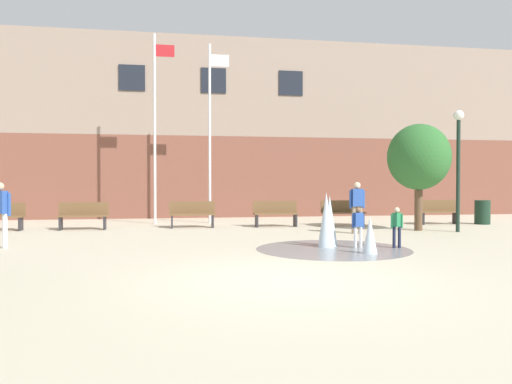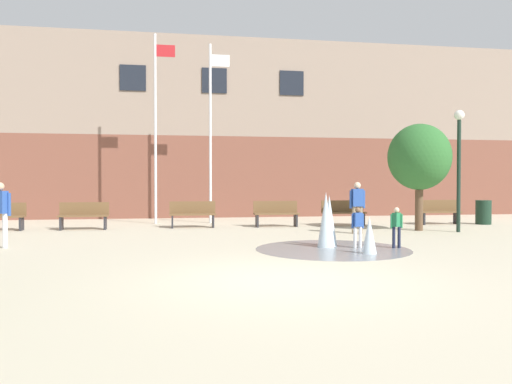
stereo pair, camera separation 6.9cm
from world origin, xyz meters
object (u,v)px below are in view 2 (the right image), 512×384
object	(u,v)px
park_bench_under_right_flagpole	(276,213)
adult_in_red	(357,203)
teen_by_trashcan	(0,209)
flagpole_right	(211,128)
trash_can	(483,212)
park_bench_under_left_flagpole	(84,215)
park_bench_center	(193,214)
street_tree_near_building	(419,157)
park_bench_far_right	(439,211)
flagpole_left	(156,123)
child_in_fountain	(397,224)
child_with_pink_shirt	(358,224)
lamp_post_right_lane	(459,152)
park_bench_near_trashcan	(343,212)

from	to	relation	value
park_bench_under_right_flagpole	adult_in_red	size ratio (longest dim) A/B	1.01
teen_by_trashcan	adult_in_red	xyz separation A→B (m)	(9.71, 1.81, 0.00)
flagpole_right	trash_can	size ratio (longest dim) A/B	7.67
park_bench_under_left_flagpole	park_bench_center	size ratio (longest dim) A/B	1.00
teen_by_trashcan	street_tree_near_building	xyz separation A→B (m)	(12.04, 2.38, 1.46)
park_bench_under_left_flagpole	teen_by_trashcan	bearing A→B (deg)	-104.49
park_bench_under_right_flagpole	park_bench_far_right	world-z (taller)	same
park_bench_under_right_flagpole	flagpole_left	bearing A→B (deg)	154.92
teen_by_trashcan	flagpole_left	xyz separation A→B (m)	(3.48, 6.52, 2.90)
park_bench_center	child_in_fountain	size ratio (longest dim) A/B	1.62
teen_by_trashcan	street_tree_near_building	world-z (taller)	street_tree_near_building
park_bench_far_right	street_tree_near_building	xyz separation A→B (m)	(-1.91, -2.13, 1.91)
child_with_pink_shirt	child_in_fountain	bearing A→B (deg)	156.29
park_bench_far_right	flagpole_right	size ratio (longest dim) A/B	0.23
park_bench_under_left_flagpole	adult_in_red	size ratio (longest dim) A/B	1.01
park_bench_under_left_flagpole	teen_by_trashcan	distance (m)	4.68
park_bench_under_left_flagpole	child_with_pink_shirt	bearing A→B (deg)	-38.76
park_bench_under_left_flagpole	trash_can	size ratio (longest dim) A/B	1.78
flagpole_right	teen_by_trashcan	bearing A→B (deg)	-130.52
park_bench_under_right_flagpole	flagpole_left	world-z (taller)	flagpole_left
park_bench_center	park_bench_far_right	bearing A→B (deg)	-0.91
park_bench_under_right_flagpole	flagpole_right	world-z (taller)	flagpole_right
park_bench_far_right	teen_by_trashcan	size ratio (longest dim) A/B	1.01
park_bench_under_right_flagpole	lamp_post_right_lane	xyz separation A→B (m)	(5.33, -2.80, 2.05)
park_bench_under_right_flagpole	trash_can	xyz separation A→B (m)	(7.89, -0.31, -0.03)
park_bench_far_right	child_in_fountain	distance (m)	7.57
park_bench_far_right	trash_can	world-z (taller)	park_bench_far_right
park_bench_near_trashcan	child_with_pink_shirt	world-z (taller)	child_with_pink_shirt
park_bench_center	child_with_pink_shirt	size ratio (longest dim) A/B	1.62
child_in_fountain	flagpole_right	xyz separation A→B (m)	(-3.84, 8.07, 3.11)
lamp_post_right_lane	teen_by_trashcan	bearing A→B (deg)	-172.46
park_bench_near_trashcan	child_in_fountain	bearing A→B (deg)	-97.79
child_with_pink_shirt	flagpole_left	distance (m)	9.90
park_bench_far_right	park_bench_under_right_flagpole	bearing A→B (deg)	179.75
park_bench_far_right	flagpole_right	xyz separation A→B (m)	(-8.38, 2.01, 3.21)
park_bench_near_trashcan	street_tree_near_building	xyz separation A→B (m)	(1.78, -2.26, 1.91)
teen_by_trashcan	park_bench_far_right	bearing A→B (deg)	-134.70
child_with_pink_shirt	park_bench_near_trashcan	bearing A→B (deg)	-119.40
flagpole_right	street_tree_near_building	xyz separation A→B (m)	(6.48, -4.14, -1.30)
adult_in_red	lamp_post_right_lane	bearing A→B (deg)	-3.03
child_with_pink_shirt	lamp_post_right_lane	xyz separation A→B (m)	(4.55, 3.11, 1.95)
park_bench_center	street_tree_near_building	xyz separation A→B (m)	(7.26, -2.28, 1.91)
teen_by_trashcan	lamp_post_right_lane	size ratio (longest dim) A/B	0.41
park_bench_near_trashcan	park_bench_center	bearing A→B (deg)	179.81
child_in_fountain	child_with_pink_shirt	xyz separation A→B (m)	(-0.91, 0.17, 0.00)
park_bench_far_right	flagpole_left	distance (m)	11.17
park_bench_near_trashcan	street_tree_near_building	size ratio (longest dim) A/B	0.46
child_with_pink_shirt	lamp_post_right_lane	size ratio (longest dim) A/B	0.25
park_bench_under_left_flagpole	flagpole_right	size ratio (longest dim) A/B	0.23
street_tree_near_building	park_bench_center	bearing A→B (deg)	162.61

